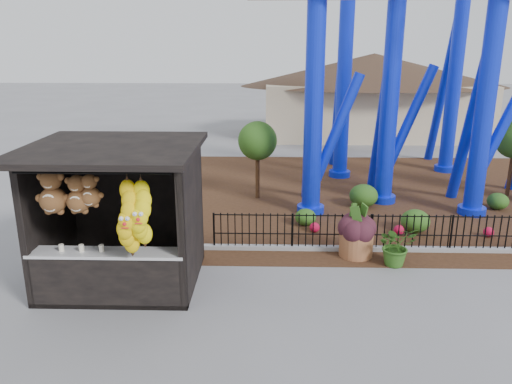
{
  "coord_description": "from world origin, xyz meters",
  "views": [
    {
      "loc": [
        0.2,
        -8.87,
        5.08
      ],
      "look_at": [
        -0.09,
        1.5,
        2.0
      ],
      "focal_mm": 35.0,
      "sensor_mm": 36.0,
      "label": 1
    }
  ],
  "objects_px": {
    "terracotta_planter": "(356,244)",
    "potted_plant": "(396,245)",
    "roller_coaster": "(425,0)",
    "prize_booth": "(117,220)"
  },
  "relations": [
    {
      "from": "terracotta_planter",
      "to": "potted_plant",
      "type": "xyz_separation_m",
      "value": [
        0.86,
        -0.51,
        0.2
      ]
    },
    {
      "from": "roller_coaster",
      "to": "potted_plant",
      "type": "bearing_deg",
      "value": -107.35
    },
    {
      "from": "terracotta_planter",
      "to": "potted_plant",
      "type": "distance_m",
      "value": 1.02
    },
    {
      "from": "prize_booth",
      "to": "roller_coaster",
      "type": "xyz_separation_m",
      "value": [
        8.11,
        7.33,
        4.91
      ]
    },
    {
      "from": "roller_coaster",
      "to": "potted_plant",
      "type": "distance_m",
      "value": 8.68
    },
    {
      "from": "potted_plant",
      "to": "terracotta_planter",
      "type": "bearing_deg",
      "value": 137.35
    },
    {
      "from": "roller_coaster",
      "to": "prize_booth",
      "type": "bearing_deg",
      "value": -137.9
    },
    {
      "from": "roller_coaster",
      "to": "potted_plant",
      "type": "relative_size",
      "value": 10.89
    },
    {
      "from": "roller_coaster",
      "to": "potted_plant",
      "type": "height_order",
      "value": "roller_coaster"
    },
    {
      "from": "roller_coaster",
      "to": "terracotta_planter",
      "type": "distance_m",
      "value": 8.7
    }
  ]
}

